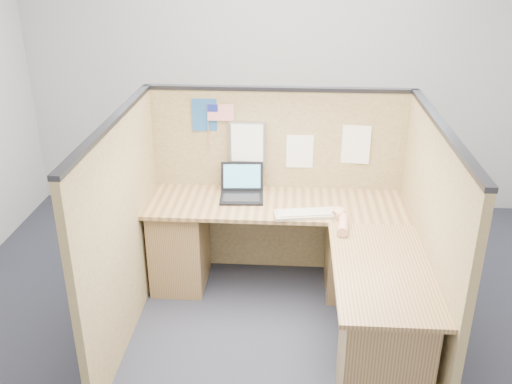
# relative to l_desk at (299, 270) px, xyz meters

# --- Properties ---
(floor) EXTENTS (5.00, 5.00, 0.00)m
(floor) POSITION_rel_l_desk_xyz_m (-0.18, -0.29, -0.39)
(floor) COLOR #21232F
(floor) RESTS_ON ground
(wall_back) EXTENTS (5.00, 0.00, 5.00)m
(wall_back) POSITION_rel_l_desk_xyz_m (-0.18, 1.96, 1.01)
(wall_back) COLOR #AEB1B4
(wall_back) RESTS_ON floor
(cubicle_partitions) EXTENTS (2.06, 1.83, 1.53)m
(cubicle_partitions) POSITION_rel_l_desk_xyz_m (-0.18, 0.14, 0.38)
(cubicle_partitions) COLOR olive
(cubicle_partitions) RESTS_ON floor
(l_desk) EXTENTS (1.95, 1.75, 0.73)m
(l_desk) POSITION_rel_l_desk_xyz_m (0.00, 0.00, 0.00)
(l_desk) COLOR brown
(l_desk) RESTS_ON floor
(laptop) EXTENTS (0.34, 0.33, 0.24)m
(laptop) POSITION_rel_l_desk_xyz_m (-0.45, 0.50, 0.40)
(laptop) COLOR black
(laptop) RESTS_ON l_desk
(keyboard) EXTENTS (0.48, 0.23, 0.03)m
(keyboard) POSITION_rel_l_desk_xyz_m (0.04, 0.19, 0.35)
(keyboard) COLOR #9E927B
(keyboard) RESTS_ON l_desk
(mouse) EXTENTS (0.11, 0.08, 0.04)m
(mouse) POSITION_rel_l_desk_xyz_m (0.27, 0.19, 0.36)
(mouse) COLOR #BABABF
(mouse) RESTS_ON l_desk
(hand_forearm) EXTENTS (0.11, 0.37, 0.08)m
(hand_forearm) POSITION_rel_l_desk_xyz_m (0.28, 0.06, 0.37)
(hand_forearm) COLOR tan
(hand_forearm) RESTS_ON l_desk
(blue_poster) EXTENTS (0.19, 0.02, 0.25)m
(blue_poster) POSITION_rel_l_desk_xyz_m (-0.75, 0.68, 0.92)
(blue_poster) COLOR #1D4E88
(blue_poster) RESTS_ON cubicle_partitions
(american_flag) EXTENTS (0.20, 0.01, 0.35)m
(american_flag) POSITION_rel_l_desk_xyz_m (-0.64, 0.67, 0.93)
(american_flag) COLOR olive
(american_flag) RESTS_ON cubicle_partitions
(file_holder) EXTENTS (0.28, 0.05, 0.35)m
(file_holder) POSITION_rel_l_desk_xyz_m (-0.42, 0.66, 0.70)
(file_holder) COLOR slate
(file_holder) RESTS_ON cubicle_partitions
(paper_left) EXTENTS (0.21, 0.01, 0.26)m
(paper_left) POSITION_rel_l_desk_xyz_m (-0.02, 0.68, 0.64)
(paper_left) COLOR white
(paper_left) RESTS_ON cubicle_partitions
(paper_right) EXTENTS (0.24, 0.02, 0.30)m
(paper_right) POSITION_rel_l_desk_xyz_m (0.40, 0.68, 0.71)
(paper_right) COLOR white
(paper_right) RESTS_ON cubicle_partitions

